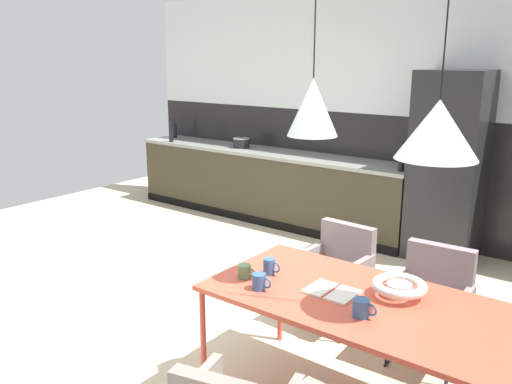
# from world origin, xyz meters

# --- Properties ---
(ground_plane) EXTENTS (9.03, 9.03, 0.00)m
(ground_plane) POSITION_xyz_m (0.00, 0.00, 0.00)
(ground_plane) COLOR beige
(back_wall_splashback_dark) EXTENTS (6.95, 0.12, 1.41)m
(back_wall_splashback_dark) POSITION_xyz_m (0.00, 2.90, 0.70)
(back_wall_splashback_dark) COLOR black
(back_wall_splashback_dark) RESTS_ON ground
(back_wall_panel_upper) EXTENTS (6.95, 0.12, 1.41)m
(back_wall_panel_upper) POSITION_xyz_m (0.00, 2.90, 2.11)
(back_wall_panel_upper) COLOR silver
(back_wall_panel_upper) RESTS_ON back_wall_splashback_dark
(kitchen_counter) EXTENTS (3.90, 0.63, 0.89)m
(kitchen_counter) POSITION_xyz_m (-1.39, 2.54, 0.45)
(kitchen_counter) COLOR #3A3425
(kitchen_counter) RESTS_ON ground
(refrigerator_column) EXTENTS (0.66, 0.60, 1.92)m
(refrigerator_column) POSITION_xyz_m (0.90, 2.54, 0.96)
(refrigerator_column) COLOR #232326
(refrigerator_column) RESTS_ON ground
(dining_table) EXTENTS (1.74, 0.90, 0.73)m
(dining_table) POSITION_xyz_m (1.36, -0.29, 0.69)
(dining_table) COLOR #D35039
(dining_table) RESTS_ON ground
(armchair_by_stool) EXTENTS (0.51, 0.49, 0.80)m
(armchair_by_stool) POSITION_xyz_m (1.49, 0.55, 0.49)
(armchair_by_stool) COLOR gray
(armchair_by_stool) RESTS_ON ground
(armchair_near_window) EXTENTS (0.51, 0.50, 0.78)m
(armchair_near_window) POSITION_xyz_m (0.72, 0.63, 0.51)
(armchair_near_window) COLOR gray
(armchair_near_window) RESTS_ON ground
(fruit_bowl) EXTENTS (0.31, 0.31, 0.09)m
(fruit_bowl) POSITION_xyz_m (1.51, -0.14, 0.79)
(fruit_bowl) COLOR silver
(fruit_bowl) RESTS_ON dining_table
(open_book) EXTENTS (0.28, 0.22, 0.02)m
(open_book) POSITION_xyz_m (1.19, -0.32, 0.74)
(open_book) COLOR white
(open_book) RESTS_ON dining_table
(mug_white_ceramic) EXTENTS (0.12, 0.07, 0.10)m
(mug_white_ceramic) POSITION_xyz_m (0.75, -0.32, 0.78)
(mug_white_ceramic) COLOR #335B93
(mug_white_ceramic) RESTS_ON dining_table
(mug_glass_clear) EXTENTS (0.13, 0.09, 0.10)m
(mug_glass_clear) POSITION_xyz_m (1.45, -0.48, 0.78)
(mug_glass_clear) COLOR #335B93
(mug_glass_clear) RESTS_ON dining_table
(mug_tall_blue) EXTENTS (0.12, 0.08, 0.08)m
(mug_tall_blue) POSITION_xyz_m (0.66, -0.46, 0.77)
(mug_tall_blue) COLOR #5B8456
(mug_tall_blue) RESTS_ON dining_table
(mug_wide_latte) EXTENTS (0.13, 0.08, 0.10)m
(mug_wide_latte) POSITION_xyz_m (0.83, -0.54, 0.78)
(mug_wide_latte) COLOR #335B93
(mug_wide_latte) RESTS_ON dining_table
(cooking_pot) EXTENTS (0.22, 0.22, 0.15)m
(cooking_pot) POSITION_xyz_m (-1.78, 2.53, 0.95)
(cooking_pot) COLOR black
(cooking_pot) RESTS_ON kitchen_counter
(bottle_oil_tall) EXTENTS (0.06, 0.06, 0.27)m
(bottle_oil_tall) POSITION_xyz_m (-3.11, 2.62, 1.00)
(bottle_oil_tall) COLOR black
(bottle_oil_tall) RESTS_ON kitchen_counter
(bottle_vinegar_dark) EXTENTS (0.07, 0.07, 0.32)m
(bottle_vinegar_dark) POSITION_xyz_m (0.46, 2.40, 1.02)
(bottle_vinegar_dark) COLOR black
(bottle_vinegar_dark) RESTS_ON kitchen_counter
(bottle_spice_small) EXTENTS (0.06, 0.06, 0.26)m
(bottle_spice_small) POSITION_xyz_m (-2.87, 2.31, 1.00)
(bottle_spice_small) COLOR black
(bottle_spice_small) RESTS_ON kitchen_counter
(pendant_lamp_over_table_near) EXTENTS (0.28, 0.28, 1.15)m
(pendant_lamp_over_table_near) POSITION_xyz_m (1.01, -0.28, 1.77)
(pendant_lamp_over_table_near) COLOR black
(pendant_lamp_over_table_far) EXTENTS (0.40, 0.40, 1.20)m
(pendant_lamp_over_table_far) POSITION_xyz_m (1.70, -0.29, 1.71)
(pendant_lamp_over_table_far) COLOR black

